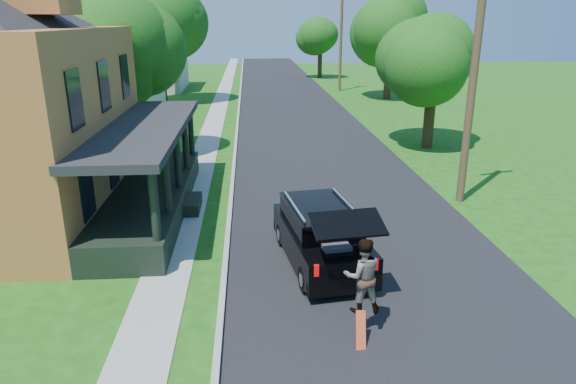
{
  "coord_description": "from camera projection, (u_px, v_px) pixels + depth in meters",
  "views": [
    {
      "loc": [
        -3.29,
        -11.32,
        6.46
      ],
      "look_at": [
        -2.2,
        3.0,
        1.61
      ],
      "focal_mm": 32.0,
      "sensor_mm": 36.0,
      "label": 1
    }
  ],
  "objects": [
    {
      "name": "front_walk",
      "position": [
        74.0,
        213.0,
        17.98
      ],
      "size": [
        6.5,
        1.2,
        0.03
      ],
      "primitive_type": "cube",
      "color": "gray",
      "rests_on": "ground"
    },
    {
      "name": "sidewalk",
      "position": [
        212.0,
        130.0,
        31.49
      ],
      "size": [
        1.3,
        120.0,
        0.03
      ],
      "primitive_type": "cube",
      "color": "gray",
      "rests_on": "ground"
    },
    {
      "name": "tree_left_far",
      "position": [
        157.0,
        16.0,
        39.58
      ],
      "size": [
        8.01,
        7.76,
        10.15
      ],
      "rotation": [
        0.0,
        0.0,
        0.34
      ],
      "color": "black",
      "rests_on": "ground"
    },
    {
      "name": "curb",
      "position": [
        237.0,
        130.0,
        31.6
      ],
      "size": [
        0.15,
        120.0,
        0.12
      ],
      "primitive_type": "cube",
      "color": "#9F9F9A",
      "rests_on": "ground"
    },
    {
      "name": "tree_right_mid",
      "position": [
        391.0,
        22.0,
        41.9
      ],
      "size": [
        6.02,
        5.77,
        9.31
      ],
      "rotation": [
        0.0,
        0.0,
        0.06
      ],
      "color": "black",
      "rests_on": "ground"
    },
    {
      "name": "ground",
      "position": [
        383.0,
        288.0,
        13.0
      ],
      "size": [
        140.0,
        140.0,
        0.0
      ],
      "primitive_type": "plane",
      "color": "#194E0F",
      "rests_on": "ground"
    },
    {
      "name": "utility_pole_near",
      "position": [
        475.0,
        60.0,
        17.58
      ],
      "size": [
        1.71,
        0.64,
        9.93
      ],
      "rotation": [
        0.0,
        0.0,
        0.3
      ],
      "color": "brown",
      "rests_on": "ground"
    },
    {
      "name": "skateboard",
      "position": [
        361.0,
        331.0,
        10.65
      ],
      "size": [
        0.27,
        0.5,
        0.72
      ],
      "rotation": [
        0.0,
        0.0,
        0.15
      ],
      "color": "#BB3610",
      "rests_on": "ground"
    },
    {
      "name": "street",
      "position": [
        302.0,
        129.0,
        31.9
      ],
      "size": [
        8.0,
        120.0,
        0.02
      ],
      "primitive_type": "cube",
      "color": "black",
      "rests_on": "ground"
    },
    {
      "name": "black_suv",
      "position": [
        321.0,
        235.0,
        14.05
      ],
      "size": [
        2.41,
        4.95,
        2.21
      ],
      "rotation": [
        0.0,
        0.0,
        0.14
      ],
      "color": "black",
      "rests_on": "ground"
    },
    {
      "name": "tree_right_near",
      "position": [
        434.0,
        50.0,
        25.66
      ],
      "size": [
        5.92,
        5.57,
        7.57
      ],
      "rotation": [
        0.0,
        0.0,
        0.25
      ],
      "color": "black",
      "rests_on": "ground"
    },
    {
      "name": "tree_left_mid",
      "position": [
        120.0,
        40.0,
        23.74
      ],
      "size": [
        5.81,
        5.85,
        8.35
      ],
      "rotation": [
        0.0,
        0.0,
        -0.15
      ],
      "color": "black",
      "rests_on": "ground"
    },
    {
      "name": "tree_right_far",
      "position": [
        320.0,
        33.0,
        58.03
      ],
      "size": [
        5.54,
        5.7,
        7.43
      ],
      "rotation": [
        0.0,
        0.0,
        -0.31
      ],
      "color": "black",
      "rests_on": "ground"
    },
    {
      "name": "neighbor_house_mid",
      "position": [
        90.0,
        56.0,
        33.36
      ],
      "size": [
        12.78,
        12.78,
        8.3
      ],
      "color": "beige",
      "rests_on": "ground"
    },
    {
      "name": "neighbor_house_far",
      "position": [
        139.0,
        44.0,
        48.48
      ],
      "size": [
        12.78,
        12.78,
        8.3
      ],
      "color": "beige",
      "rests_on": "ground"
    },
    {
      "name": "skateboarder",
      "position": [
        362.0,
        276.0,
        10.77
      ],
      "size": [
        0.83,
        0.65,
        1.67
      ],
      "rotation": [
        0.0,
        0.0,
        3.17
      ],
      "color": "black",
      "rests_on": "ground"
    },
    {
      "name": "utility_pole_far",
      "position": [
        341.0,
        41.0,
        47.35
      ],
      "size": [
        1.65,
        0.28,
        8.86
      ],
      "rotation": [
        0.0,
        0.0,
        0.03
      ],
      "color": "brown",
      "rests_on": "ground"
    }
  ]
}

